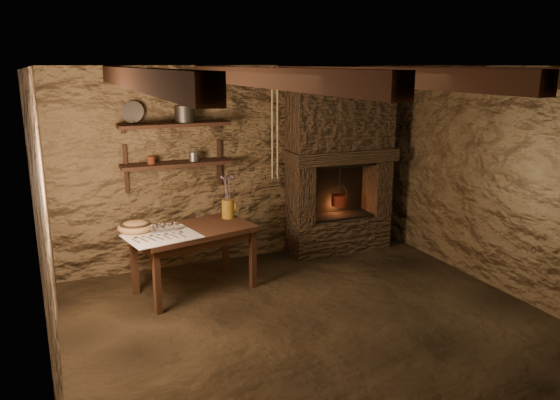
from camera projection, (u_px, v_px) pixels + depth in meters
name	position (u px, v px, depth m)	size (l,w,h in m)	color
floor	(312.00, 322.00, 5.26)	(4.50, 4.50, 0.00)	black
back_wall	(242.00, 165.00, 6.75)	(4.50, 0.04, 2.40)	brown
front_wall	(467.00, 279.00, 3.18)	(4.50, 0.04, 2.40)	brown
left_wall	(47.00, 230.00, 4.11)	(0.04, 4.00, 2.40)	brown
right_wall	(503.00, 181.00, 5.82)	(0.04, 4.00, 2.40)	brown
ceiling	(316.00, 66.00, 4.67)	(4.50, 4.00, 0.04)	black
beam_far_left	(139.00, 79.00, 4.13)	(0.14, 3.95, 0.16)	black
beam_mid_left	(262.00, 77.00, 4.50)	(0.14, 3.95, 0.16)	black
beam_mid_right	(366.00, 76.00, 4.88)	(0.14, 3.95, 0.16)	black
beam_far_right	(455.00, 75.00, 5.26)	(0.14, 3.95, 0.16)	black
shelf_lower	(176.00, 164.00, 6.26)	(1.25, 0.30, 0.04)	black
shelf_upper	(174.00, 125.00, 6.15)	(1.25, 0.30, 0.04)	black
hearth	(340.00, 159.00, 7.01)	(1.43, 0.51, 2.30)	#35261A
work_table	(194.00, 257.00, 5.89)	(1.38, 0.98, 0.71)	#351E12
linen_cloth	(162.00, 236.00, 5.53)	(0.70, 0.56, 0.01)	beige
pewter_cutlery_row	(162.00, 236.00, 5.50)	(0.58, 0.22, 0.01)	gray
drinking_glasses	(161.00, 228.00, 5.64)	(0.22, 0.07, 0.09)	white
stoneware_jug	(228.00, 200.00, 6.15)	(0.17, 0.16, 0.50)	olive
wooden_bowl	(136.00, 227.00, 5.69)	(0.37, 0.37, 0.13)	#9C7243
iron_stockpot	(185.00, 115.00, 6.17)	(0.22, 0.22, 0.17)	#2B2826
tin_pan	(133.00, 112.00, 6.04)	(0.25, 0.25, 0.03)	gray
small_kettle	(194.00, 157.00, 6.32)	(0.15, 0.11, 0.16)	gray
rusty_tin	(151.00, 160.00, 6.14)	(0.09, 0.09, 0.09)	#542110
red_pot	(339.00, 199.00, 7.09)	(0.23, 0.23, 0.54)	maroon
hanging_ropes	(275.00, 124.00, 5.77)	(0.08, 0.08, 1.20)	#C4B48A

